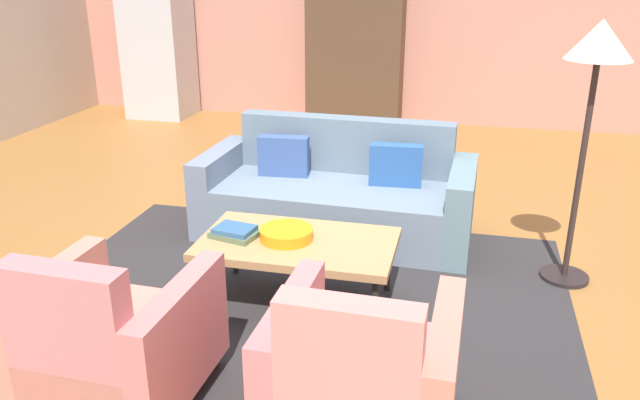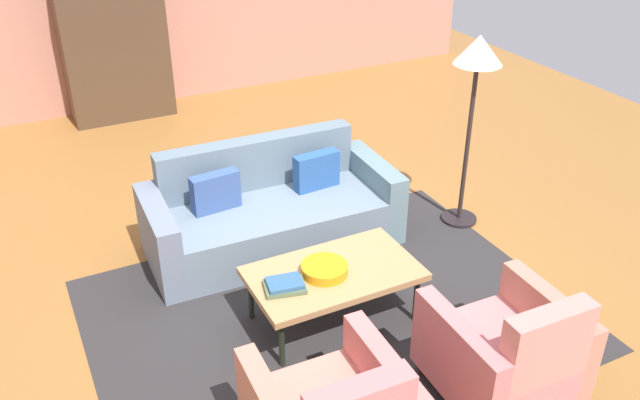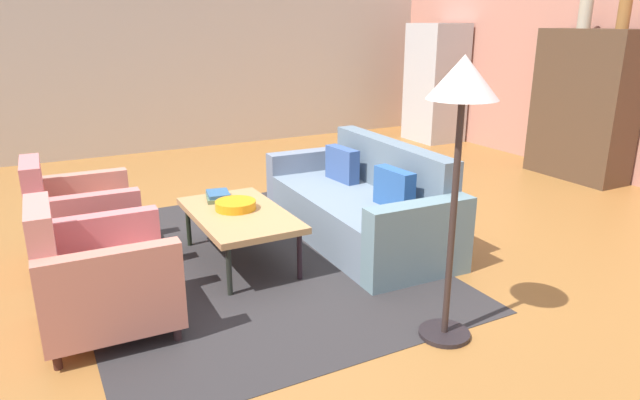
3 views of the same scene
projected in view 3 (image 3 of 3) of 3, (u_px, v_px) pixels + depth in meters
ground_plane at (315, 250)px, 4.87m from camera, size 11.01×11.01×0.00m
wall_left at (171, 55)px, 8.30m from camera, size 0.12×8.71×2.80m
area_rug at (247, 259)px, 4.66m from camera, size 3.40×2.60×0.01m
couch at (364, 207)px, 5.08m from camera, size 2.13×0.97×0.86m
coffee_table at (239, 216)px, 4.52m from camera, size 1.20×0.70×0.43m
armchair_left at (76, 223)px, 4.52m from camera, size 0.83×0.83×0.88m
armchair_right at (96, 281)px, 3.51m from camera, size 0.82×0.82×0.88m
fruit_bowl at (236, 205)px, 4.56m from camera, size 0.33×0.33×0.07m
book_stack at (218, 196)px, 4.82m from camera, size 0.31×0.26×0.06m
cabinet at (584, 105)px, 6.87m from camera, size 1.20×0.51×1.80m
vase_tall at (585, 13)px, 6.67m from camera, size 0.16×0.16×0.35m
vase_round at (624, 13)px, 6.25m from camera, size 0.14×0.14×0.34m
refrigerator at (436, 83)px, 9.08m from camera, size 0.80×0.73×1.85m
floor_lamp at (462, 106)px, 3.11m from camera, size 0.40×0.40×1.72m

